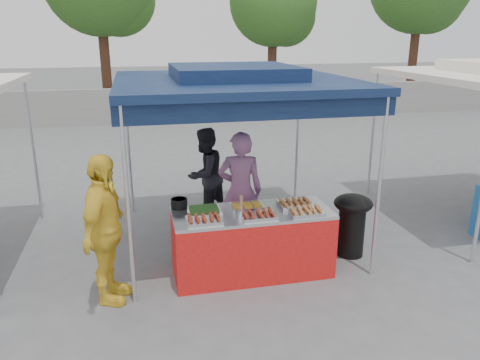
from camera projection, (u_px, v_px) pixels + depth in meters
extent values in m
plane|color=slate|center=(250.00, 268.00, 6.22)|extent=(80.00, 80.00, 0.00)
cube|color=gray|center=(174.00, 105.00, 16.27)|extent=(40.00, 0.25, 1.20)
cylinder|color=silver|center=(128.00, 210.00, 5.10)|extent=(0.05, 0.05, 2.30)
cylinder|color=silver|center=(379.00, 190.00, 5.73)|extent=(0.05, 0.05, 2.30)
cylinder|color=silver|center=(129.00, 147.00, 7.89)|extent=(0.05, 0.05, 2.30)
cylinder|color=silver|center=(297.00, 139.00, 8.52)|extent=(0.05, 0.05, 2.30)
cube|color=#112246|center=(234.00, 82.00, 6.44)|extent=(3.20, 3.20, 0.10)
cube|color=#112246|center=(234.00, 72.00, 6.41)|extent=(1.65, 1.65, 0.18)
cube|color=#112246|center=(262.00, 109.00, 5.09)|extent=(3.20, 0.04, 0.25)
cylinder|color=silver|center=(34.00, 152.00, 7.57)|extent=(0.05, 0.05, 2.30)
cylinder|color=silver|center=(372.00, 135.00, 8.83)|extent=(0.05, 0.05, 2.30)
cylinder|color=#46281B|center=(105.00, 57.00, 17.10)|extent=(0.36, 0.36, 4.31)
cylinder|color=#46281B|center=(272.00, 62.00, 18.69)|extent=(0.36, 0.36, 3.71)
sphere|color=#346521|center=(273.00, 2.00, 18.00)|extent=(3.39, 3.39, 3.39)
sphere|color=#346521|center=(286.00, 17.00, 18.47)|extent=(2.33, 2.33, 2.33)
cylinder|color=#46281B|center=(414.00, 52.00, 19.50)|extent=(0.36, 0.36, 4.44)
cube|color=red|center=(252.00, 244.00, 6.01)|extent=(2.00, 0.80, 0.81)
cube|color=silver|center=(252.00, 213.00, 5.88)|extent=(2.00, 0.80, 0.04)
cube|color=silver|center=(204.00, 221.00, 5.52)|extent=(0.42, 0.30, 0.05)
cube|color=maroon|center=(204.00, 218.00, 5.51)|extent=(0.35, 0.25, 0.02)
cube|color=silver|center=(258.00, 216.00, 5.66)|extent=(0.42, 0.30, 0.05)
cube|color=maroon|center=(259.00, 213.00, 5.65)|extent=(0.35, 0.25, 0.02)
cube|color=silver|center=(306.00, 212.00, 5.77)|extent=(0.42, 0.30, 0.05)
cube|color=#BE7741|center=(306.00, 210.00, 5.76)|extent=(0.35, 0.25, 0.02)
cube|color=silver|center=(204.00, 211.00, 5.81)|extent=(0.42, 0.30, 0.05)
cube|color=#2C5F20|center=(204.00, 209.00, 5.80)|extent=(0.35, 0.25, 0.02)
cube|color=silver|center=(247.00, 207.00, 5.95)|extent=(0.42, 0.30, 0.05)
cube|color=gold|center=(247.00, 204.00, 5.94)|extent=(0.35, 0.25, 0.02)
cube|color=silver|center=(295.00, 205.00, 6.04)|extent=(0.42, 0.30, 0.05)
cube|color=#BE7741|center=(295.00, 202.00, 6.03)|extent=(0.35, 0.25, 0.02)
cylinder|color=black|center=(179.00, 203.00, 5.98)|extent=(0.21, 0.21, 0.12)
cylinder|color=silver|center=(241.00, 214.00, 5.66)|extent=(0.07, 0.07, 0.09)
cylinder|color=black|center=(351.00, 231.00, 6.52)|extent=(0.37, 0.37, 0.71)
ellipsoid|color=black|center=(353.00, 203.00, 6.39)|extent=(0.53, 0.53, 0.24)
cube|color=#1540B0|center=(207.00, 247.00, 6.48)|extent=(0.55, 0.39, 0.33)
cube|color=#1540B0|center=(272.00, 240.00, 6.69)|extent=(0.55, 0.38, 0.33)
cube|color=#1540B0|center=(273.00, 219.00, 6.60)|extent=(0.53, 0.37, 0.32)
imported|color=#955F8B|center=(240.00, 191.00, 6.60)|extent=(0.70, 0.53, 1.72)
imported|color=black|center=(205.00, 175.00, 7.67)|extent=(0.95, 0.94, 1.55)
imported|color=yellow|center=(105.00, 231.00, 5.24)|extent=(0.72, 1.11, 1.76)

